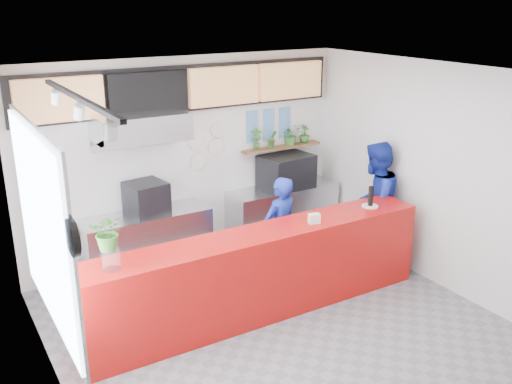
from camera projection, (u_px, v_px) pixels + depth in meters
name	position (u px, v px, depth m)	size (l,w,h in m)	color
floor	(279.00, 328.00, 6.84)	(5.00, 5.00, 0.00)	slate
ceiling	(283.00, 75.00, 5.88)	(5.00, 5.00, 0.00)	silver
wall_back	(187.00, 160.00, 8.39)	(5.00, 5.00, 0.00)	white
wall_left	(49.00, 261.00, 5.14)	(5.00, 5.00, 0.00)	white
wall_right	(437.00, 177.00, 7.58)	(5.00, 5.00, 0.00)	white
service_counter	(262.00, 273.00, 6.99)	(4.50, 0.60, 1.10)	#AB0F0C
cream_band	(185.00, 84.00, 8.03)	(5.00, 0.02, 0.80)	beige
prep_bench	(147.00, 243.00, 8.09)	(1.80, 0.60, 0.90)	#B2B5BA
panini_oven	(146.00, 198.00, 7.89)	(0.50, 0.50, 0.45)	black
extraction_hood	(141.00, 126.00, 7.51)	(1.20, 0.70, 0.35)	#B2B5BA
hood_lip	(142.00, 141.00, 7.57)	(1.20, 0.70, 0.08)	#B2B5BA
right_bench	(282.00, 214.00, 9.21)	(1.80, 0.60, 0.90)	#B2B5BA
espresso_machine	(286.00, 171.00, 9.02)	(0.80, 0.57, 0.52)	black
espresso_tray	(287.00, 158.00, 8.95)	(0.63, 0.44, 0.06)	#B4B8BC
herb_shelf	(282.00, 147.00, 9.09)	(1.40, 0.18, 0.04)	brown
menu_board_far_left	(60.00, 100.00, 7.10)	(1.10, 0.10, 0.55)	tan
menu_board_mid_left	(148.00, 92.00, 7.67)	(1.10, 0.10, 0.55)	black
menu_board_mid_right	(224.00, 86.00, 8.23)	(1.10, 0.10, 0.55)	tan
menu_board_far_right	(290.00, 80.00, 8.80)	(1.10, 0.10, 0.55)	tan
soffit	(186.00, 88.00, 8.02)	(4.80, 0.04, 0.65)	black
window_pane	(43.00, 229.00, 5.33)	(0.04, 2.20, 1.90)	silver
window_frame	(45.00, 228.00, 5.34)	(0.03, 2.30, 2.00)	#B2B5BA
wall_clock_rim	(73.00, 238.00, 4.25)	(0.30, 0.30, 0.05)	black
wall_clock_face	(77.00, 237.00, 4.27)	(0.26, 0.26, 0.02)	white
track_rail	(78.00, 98.00, 4.87)	(0.05, 2.40, 0.04)	black
dec_plate_a	(197.00, 142.00, 8.36)	(0.24, 0.24, 0.03)	silver
dec_plate_b	(215.00, 146.00, 8.54)	(0.24, 0.24, 0.03)	silver
dec_plate_c	(198.00, 162.00, 8.45)	(0.24, 0.24, 0.03)	silver
dec_plate_d	(218.00, 130.00, 8.48)	(0.24, 0.24, 0.03)	silver
photo_frame_a	(252.00, 119.00, 8.75)	(0.20, 0.02, 0.25)	#598CBF
photo_frame_b	(269.00, 117.00, 8.90)	(0.20, 0.02, 0.25)	#598CBF
photo_frame_c	(285.00, 115.00, 9.04)	(0.20, 0.02, 0.25)	#598CBF
photo_frame_d	(252.00, 135.00, 8.83)	(0.20, 0.02, 0.25)	#598CBF
photo_frame_e	(269.00, 132.00, 8.98)	(0.20, 0.02, 0.25)	#598CBF
photo_frame_f	(284.00, 130.00, 9.12)	(0.20, 0.02, 0.25)	#598CBF
staff_center	(280.00, 231.00, 7.74)	(0.55, 0.36, 1.52)	navy
staff_right	(374.00, 203.00, 8.33)	(0.89, 0.69, 1.82)	navy
herb_a	(256.00, 139.00, 8.80)	(0.18, 0.12, 0.34)	#326724
herb_b	(272.00, 139.00, 8.95)	(0.16, 0.13, 0.28)	#326724
herb_c	(291.00, 134.00, 9.11)	(0.31, 0.27, 0.34)	#326724
herb_d	(304.00, 134.00, 9.25)	(0.17, 0.15, 0.30)	#326724
glass_vase	(111.00, 259.00, 5.84)	(0.19, 0.19, 0.23)	silver
basil_vase	(109.00, 232.00, 5.74)	(0.35, 0.30, 0.39)	#326724
napkin_holder	(314.00, 218.00, 7.06)	(0.14, 0.09, 0.12)	white
white_plate	(370.00, 206.00, 7.64)	(0.22, 0.22, 0.02)	white
pepper_mill	(371.00, 196.00, 7.60)	(0.07, 0.07, 0.27)	black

